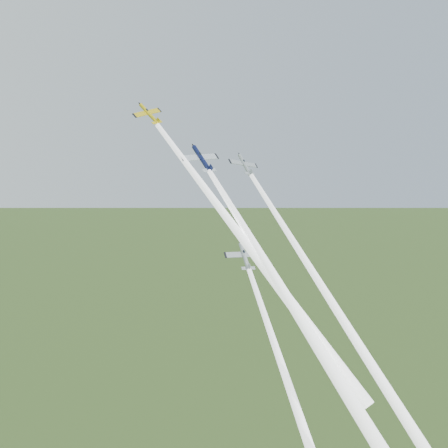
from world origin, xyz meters
TOP-DOWN VIEW (x-y plane):
  - plane_yellow at (-7.65, 7.52)m, footprint 8.57×6.70m
  - smoke_trail_yellow at (-3.25, -16.95)m, footprint 10.44×46.28m
  - plane_navy at (-2.32, -2.21)m, footprint 8.61×7.13m
  - smoke_trail_navy at (-2.69, -24.76)m, footprint 2.92×42.02m
  - plane_silver_right at (14.53, 4.46)m, footprint 8.75×6.73m
  - smoke_trail_silver_right at (12.99, -23.67)m, footprint 5.12×53.27m
  - plane_silver_low at (4.56, -6.76)m, footprint 9.78×8.72m
  - smoke_trail_silver_low at (-4.24, -32.18)m, footprint 18.69×48.65m

SIDE VIEW (x-z plane):
  - smoke_trail_silver_low at x=-4.24m, z-range 35.49..83.94m
  - smoke_trail_silver_right at x=12.99m, z-range 50.40..101.25m
  - smoke_trail_navy at x=-2.69m, z-range 62.69..102.83m
  - plane_silver_low at x=4.56m, z-range 82.04..88.64m
  - smoke_trail_yellow at x=-3.25m, z-range 66.85..111.40m
  - plane_silver_right at x=14.53m, z-range 99.06..106.24m
  - plane_navy at x=-2.32m, z-range 100.70..107.76m
  - plane_yellow at x=-7.65m, z-range 109.37..116.24m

